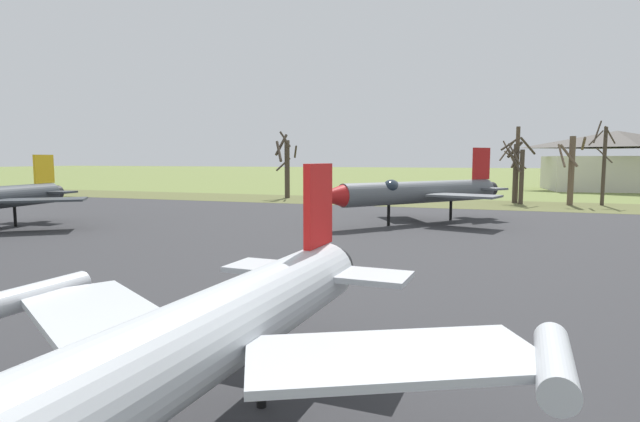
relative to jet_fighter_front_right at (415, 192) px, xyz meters
The scene contains 12 objects.
asphalt_apron 17.52m from the jet_fighter_front_right, 90.95° to the right, with size 86.57×60.22×0.05m, color #333335.
grass_verge_strip 18.92m from the jet_fighter_front_right, 90.88° to the left, with size 146.57×12.00×0.06m, color brown.
jet_fighter_front_right is the anchor object (origin of this frame).
info_placard_front_right 9.17m from the jet_fighter_front_right, 121.21° to the right, with size 0.64×0.30×1.05m.
jet_fighter_rear_left 33.25m from the jet_fighter_front_right, 87.23° to the right, with size 10.99×15.22×4.83m.
bare_tree_far_left 27.88m from the jet_fighter_front_right, 134.01° to the left, with size 3.22×3.19×8.37m.
bare_tree_left_of_center 23.34m from the jet_fighter_front_right, 70.84° to the left, with size 3.73×3.72×7.34m.
bare_tree_center 24.03m from the jet_fighter_front_right, 71.39° to the left, with size 2.92×3.55×8.56m.
bare_tree_right_of_center 22.20m from the jet_fighter_front_right, 68.62° to the left, with size 1.77×2.70×6.67m.
bare_tree_far_right 24.69m from the jet_fighter_front_right, 57.94° to the left, with size 2.59×2.43×7.35m.
bare_tree_backdrop_extra 27.29m from the jet_fighter_front_right, 53.39° to the left, with size 2.56×2.57×9.02m.
visitor_building 57.62m from the jet_fighter_front_right, 66.34° to the left, with size 22.00×16.09×9.38m.
Camera 1 is at (6.34, -3.36, 4.94)m, focal length 28.57 mm.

